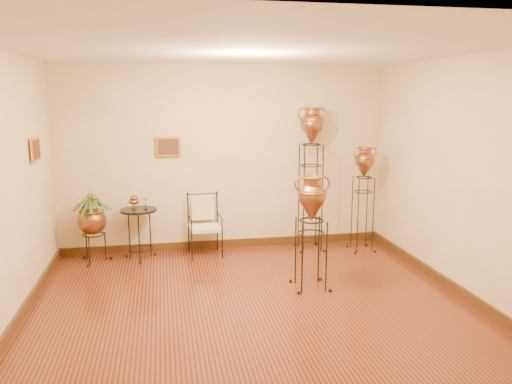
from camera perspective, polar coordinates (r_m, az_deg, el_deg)
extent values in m
plane|color=brown|center=(5.61, -0.04, -13.75)|extent=(5.00, 5.00, 0.00)
cube|color=#472810|center=(7.88, -3.40, -5.88)|extent=(5.00, 0.04, 0.12)
cube|color=#472810|center=(5.71, -26.10, -13.80)|extent=(0.04, 5.00, 0.12)
cube|color=#472810|center=(6.48, 22.45, -10.54)|extent=(0.04, 5.00, 0.12)
cube|color=gold|center=(7.50, -10.00, 5.12)|extent=(0.36, 0.03, 0.29)
cube|color=gold|center=(6.66, -23.91, 4.48)|extent=(0.03, 0.36, 0.29)
cube|color=beige|center=(7.43, -5.86, -4.11)|extent=(0.47, 0.43, 0.05)
cube|color=beige|center=(7.37, -5.90, -2.16)|extent=(0.34, 0.05, 0.36)
cylinder|color=black|center=(7.34, -13.29, -1.99)|extent=(0.51, 0.51, 0.02)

